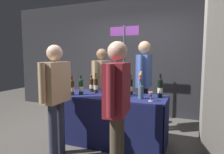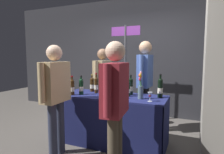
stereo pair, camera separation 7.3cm
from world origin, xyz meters
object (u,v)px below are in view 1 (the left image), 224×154
(wine_glass_near_vendor, at_px, (151,95))
(booth_signpost, at_px, (124,60))
(wine_glass_mid, at_px, (120,88))
(tasting_table, at_px, (112,110))
(featured_wine_bottle, at_px, (92,84))
(vendor_presenter, at_px, (144,78))
(flower_vase, at_px, (141,89))
(display_bottle_0, at_px, (128,88))
(taster_foreground_right, at_px, (56,91))

(wine_glass_near_vendor, height_order, booth_signpost, booth_signpost)
(wine_glass_near_vendor, relative_size, wine_glass_mid, 0.89)
(tasting_table, relative_size, featured_wine_bottle, 5.56)
(tasting_table, relative_size, vendor_presenter, 1.02)
(flower_vase, bearing_deg, display_bottle_0, 155.22)
(display_bottle_0, height_order, vendor_presenter, vendor_presenter)
(featured_wine_bottle, height_order, display_bottle_0, featured_wine_bottle)
(display_bottle_0, xyz_separation_m, flower_vase, (0.23, -0.11, 0.01))
(featured_wine_bottle, height_order, flower_vase, flower_vase)
(display_bottle_0, relative_size, taster_foreground_right, 0.20)
(tasting_table, height_order, flower_vase, flower_vase)
(tasting_table, distance_m, taster_foreground_right, 0.98)
(booth_signpost, bearing_deg, flower_vase, -61.17)
(display_bottle_0, bearing_deg, vendor_presenter, 81.05)
(wine_glass_near_vendor, height_order, taster_foreground_right, taster_foreground_right)
(wine_glass_mid, relative_size, booth_signpost, 0.07)
(wine_glass_mid, bearing_deg, vendor_presenter, 68.01)
(featured_wine_bottle, bearing_deg, display_bottle_0, -12.16)
(tasting_table, relative_size, booth_signpost, 0.83)
(wine_glass_near_vendor, xyz_separation_m, flower_vase, (-0.17, 0.11, 0.05))
(wine_glass_mid, distance_m, taster_foreground_right, 1.03)
(wine_glass_mid, height_order, vendor_presenter, vendor_presenter)
(flower_vase, relative_size, taster_foreground_right, 0.26)
(featured_wine_bottle, relative_size, booth_signpost, 0.15)
(featured_wine_bottle, relative_size, vendor_presenter, 0.18)
(wine_glass_near_vendor, distance_m, booth_signpost, 1.60)
(featured_wine_bottle, relative_size, wine_glass_near_vendor, 2.37)
(tasting_table, height_order, vendor_presenter, vendor_presenter)
(display_bottle_0, height_order, wine_glass_mid, display_bottle_0)
(featured_wine_bottle, distance_m, display_bottle_0, 0.75)
(wine_glass_near_vendor, distance_m, taster_foreground_right, 1.33)
(taster_foreground_right, distance_m, booth_signpost, 1.89)
(wine_glass_near_vendor, bearing_deg, display_bottle_0, 151.23)
(taster_foreground_right, bearing_deg, featured_wine_bottle, -7.70)
(vendor_presenter, bearing_deg, tasting_table, -23.82)
(wine_glass_near_vendor, xyz_separation_m, booth_signpost, (-0.82, 1.29, 0.46))
(wine_glass_mid, relative_size, taster_foreground_right, 0.09)
(featured_wine_bottle, xyz_separation_m, flower_vase, (0.96, -0.27, 0.01))
(featured_wine_bottle, distance_m, vendor_presenter, 1.00)
(wine_glass_mid, distance_m, vendor_presenter, 0.70)
(wine_glass_mid, bearing_deg, tasting_table, -140.62)
(wine_glass_mid, bearing_deg, taster_foreground_right, -130.95)
(flower_vase, bearing_deg, wine_glass_near_vendor, -33.95)
(vendor_presenter, relative_size, booth_signpost, 0.82)
(tasting_table, xyz_separation_m, featured_wine_bottle, (-0.47, 0.19, 0.38))
(featured_wine_bottle, distance_m, flower_vase, 1.00)
(vendor_presenter, bearing_deg, flower_vase, 11.73)
(display_bottle_0, distance_m, flower_vase, 0.26)
(display_bottle_0, distance_m, wine_glass_near_vendor, 0.46)
(display_bottle_0, distance_m, vendor_presenter, 0.71)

